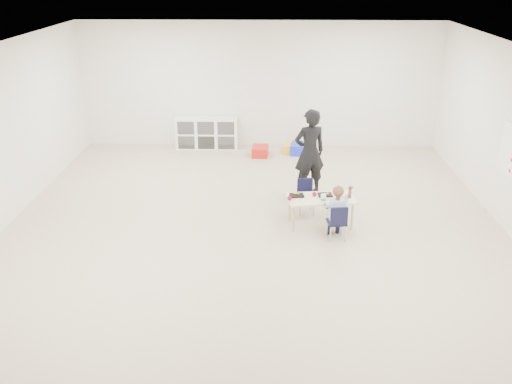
{
  "coord_description": "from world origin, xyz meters",
  "views": [
    {
      "loc": [
        0.26,
        -7.55,
        3.94
      ],
      "look_at": [
        0.05,
        -0.3,
        0.85
      ],
      "focal_mm": 38.0,
      "sensor_mm": 36.0,
      "label": 1
    }
  ],
  "objects_px": {
    "table": "(320,211)",
    "child": "(337,212)",
    "cubby_shelf": "(207,133)",
    "chair_near": "(337,222)",
    "adult": "(310,152)"
  },
  "relations": [
    {
      "from": "child",
      "to": "adult",
      "type": "bearing_deg",
      "value": 93.13
    },
    {
      "from": "table",
      "to": "chair_near",
      "type": "relative_size",
      "value": 1.92
    },
    {
      "from": "table",
      "to": "cubby_shelf",
      "type": "bearing_deg",
      "value": 112.96
    },
    {
      "from": "child",
      "to": "cubby_shelf",
      "type": "xyz_separation_m",
      "value": [
        -2.48,
        4.38,
        -0.11
      ]
    },
    {
      "from": "chair_near",
      "to": "cubby_shelf",
      "type": "height_order",
      "value": "cubby_shelf"
    },
    {
      "from": "table",
      "to": "adult",
      "type": "xyz_separation_m",
      "value": [
        -0.11,
        1.32,
        0.55
      ]
    },
    {
      "from": "adult",
      "to": "child",
      "type": "bearing_deg",
      "value": 81.36
    },
    {
      "from": "table",
      "to": "cubby_shelf",
      "type": "distance_m",
      "value": 4.53
    },
    {
      "from": "table",
      "to": "cubby_shelf",
      "type": "xyz_separation_m",
      "value": [
        -2.27,
        3.92,
        0.1
      ]
    },
    {
      "from": "chair_near",
      "to": "child",
      "type": "height_order",
      "value": "child"
    },
    {
      "from": "chair_near",
      "to": "adult",
      "type": "relative_size",
      "value": 0.37
    },
    {
      "from": "cubby_shelf",
      "to": "table",
      "type": "bearing_deg",
      "value": -59.94
    },
    {
      "from": "child",
      "to": "cubby_shelf",
      "type": "bearing_deg",
      "value": 112.38
    },
    {
      "from": "table",
      "to": "child",
      "type": "bearing_deg",
      "value": -72.81
    },
    {
      "from": "chair_near",
      "to": "child",
      "type": "xyz_separation_m",
      "value": [
        0.0,
        0.0,
        0.17
      ]
    }
  ]
}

